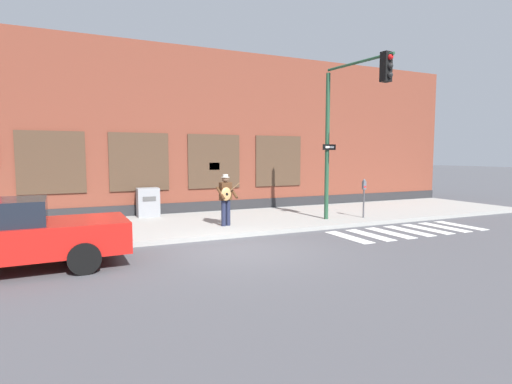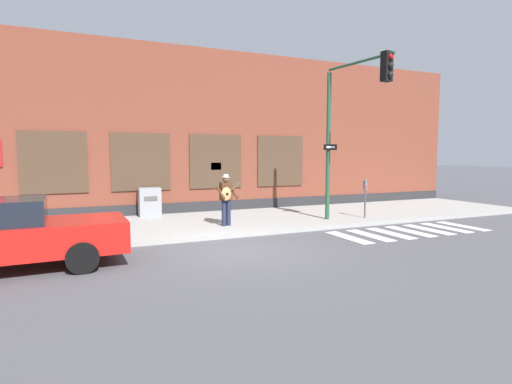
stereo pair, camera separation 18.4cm
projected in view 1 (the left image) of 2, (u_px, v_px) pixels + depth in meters
ground_plane at (239, 250)px, 10.28m from camera, size 160.00×160.00×0.00m
sidewalk at (196, 224)px, 13.83m from camera, size 28.00×4.92×0.14m
building_backdrop at (167, 134)px, 17.56m from camera, size 28.00×4.06×6.75m
crosswalk at (408, 231)px, 12.91m from camera, size 5.20×1.90×0.01m
red_car at (9, 236)px, 8.33m from camera, size 4.66×2.09×1.53m
busker at (226, 197)px, 13.00m from camera, size 0.75×0.59×1.69m
traffic_light at (349, 113)px, 13.32m from camera, size 0.79×2.86×5.39m
parking_meter at (364, 192)px, 14.76m from camera, size 0.13×0.11×1.44m
utility_box at (148, 202)px, 15.06m from camera, size 0.80×0.61×1.09m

